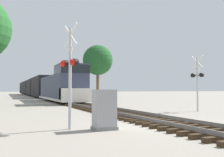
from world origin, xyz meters
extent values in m
plane|color=gray|center=(0.00, 0.00, 0.00)|extent=(400.00, 400.00, 0.00)
cube|color=#382819|center=(0.00, -3.30, 0.08)|extent=(2.60, 0.22, 0.16)
cube|color=#382819|center=(0.00, -2.70, 0.08)|extent=(2.60, 0.22, 0.16)
cube|color=#382819|center=(0.00, -2.10, 0.08)|extent=(2.60, 0.22, 0.16)
cube|color=#382819|center=(0.00, -1.50, 0.08)|extent=(2.60, 0.22, 0.16)
cube|color=#382819|center=(0.00, -0.90, 0.08)|extent=(2.60, 0.22, 0.16)
cube|color=#382819|center=(0.00, -0.30, 0.08)|extent=(2.60, 0.22, 0.16)
cube|color=#382819|center=(0.00, 0.30, 0.08)|extent=(2.60, 0.22, 0.16)
cube|color=#382819|center=(0.00, 0.90, 0.08)|extent=(2.60, 0.22, 0.16)
cube|color=#382819|center=(0.00, 1.50, 0.08)|extent=(2.60, 0.22, 0.16)
cube|color=#382819|center=(0.00, 2.10, 0.08)|extent=(2.60, 0.22, 0.16)
cube|color=#382819|center=(0.00, 2.70, 0.08)|extent=(2.60, 0.22, 0.16)
cube|color=#382819|center=(0.00, 3.30, 0.08)|extent=(2.60, 0.22, 0.16)
cube|color=#382819|center=(0.00, 3.90, 0.08)|extent=(2.60, 0.22, 0.16)
cube|color=#382819|center=(0.00, 4.50, 0.08)|extent=(2.60, 0.22, 0.16)
cube|color=#382819|center=(0.00, 5.10, 0.08)|extent=(2.60, 0.22, 0.16)
cube|color=#382819|center=(0.00, 5.70, 0.08)|extent=(2.60, 0.22, 0.16)
cube|color=#382819|center=(0.00, 6.30, 0.08)|extent=(2.60, 0.22, 0.16)
cube|color=#382819|center=(0.00, 6.90, 0.08)|extent=(2.60, 0.22, 0.16)
cube|color=#382819|center=(0.00, 7.50, 0.08)|extent=(2.60, 0.22, 0.16)
cube|color=#382819|center=(0.00, 8.10, 0.08)|extent=(2.60, 0.22, 0.16)
cube|color=#382819|center=(0.00, 8.70, 0.08)|extent=(2.60, 0.22, 0.16)
cube|color=#382819|center=(0.00, 9.30, 0.08)|extent=(2.60, 0.22, 0.16)
cube|color=#382819|center=(0.00, 9.90, 0.08)|extent=(2.60, 0.22, 0.16)
cube|color=#382819|center=(0.00, 10.50, 0.08)|extent=(2.60, 0.22, 0.16)
cube|color=#382819|center=(0.00, 11.10, 0.08)|extent=(2.60, 0.22, 0.16)
cube|color=#382819|center=(0.00, 11.70, 0.08)|extent=(2.60, 0.22, 0.16)
cube|color=#382819|center=(0.00, 12.30, 0.08)|extent=(2.60, 0.22, 0.16)
cube|color=#382819|center=(0.00, 12.90, 0.08)|extent=(2.60, 0.22, 0.16)
cube|color=#382819|center=(0.00, 13.50, 0.08)|extent=(2.60, 0.22, 0.16)
cube|color=#382819|center=(0.00, 14.10, 0.08)|extent=(2.60, 0.22, 0.16)
cube|color=#382819|center=(0.00, 14.70, 0.08)|extent=(2.60, 0.22, 0.16)
cube|color=#382819|center=(0.00, 15.30, 0.08)|extent=(2.60, 0.22, 0.16)
cube|color=#382819|center=(0.00, 15.90, 0.08)|extent=(2.60, 0.22, 0.16)
cube|color=#382819|center=(0.00, 16.50, 0.08)|extent=(2.60, 0.22, 0.16)
cube|color=#382819|center=(0.00, 17.10, 0.08)|extent=(2.60, 0.22, 0.16)
cube|color=#382819|center=(0.00, 17.70, 0.08)|extent=(2.60, 0.22, 0.16)
cube|color=#382819|center=(0.00, 18.30, 0.08)|extent=(2.60, 0.22, 0.16)
cube|color=#382819|center=(0.00, 18.90, 0.08)|extent=(2.60, 0.22, 0.16)
cube|color=#382819|center=(0.00, 19.50, 0.08)|extent=(2.60, 0.22, 0.16)
cube|color=slate|center=(-0.72, 0.00, 0.23)|extent=(0.07, 160.00, 0.15)
cube|color=slate|center=(0.72, 0.00, 0.23)|extent=(0.07, 160.00, 0.15)
cube|color=#33384C|center=(0.00, 26.89, 1.86)|extent=(2.53, 12.80, 3.09)
cube|color=#33384C|center=(0.00, 17.93, 2.29)|extent=(2.98, 4.02, 3.96)
cube|color=black|center=(0.00, 17.93, 3.69)|extent=(3.01, 4.06, 0.87)
cube|color=white|center=(0.00, 15.92, 1.00)|extent=(2.98, 1.83, 1.39)
cube|color=white|center=(0.00, 24.15, 0.43)|extent=(3.04, 17.93, 0.24)
cube|color=black|center=(0.00, 18.20, 0.50)|extent=(1.58, 2.20, 1.00)
cube|color=black|center=(0.00, 30.09, 0.50)|extent=(1.58, 2.20, 1.00)
cube|color=black|center=(0.00, 41.53, 2.17)|extent=(2.83, 13.75, 3.72)
cube|color=black|center=(0.00, 37.06, 0.45)|extent=(1.58, 2.20, 0.90)
cube|color=black|center=(0.00, 46.00, 0.45)|extent=(1.58, 2.20, 0.90)
cube|color=black|center=(0.00, 56.65, 2.17)|extent=(2.83, 13.75, 3.72)
cube|color=black|center=(0.00, 52.18, 0.45)|extent=(1.58, 2.20, 0.90)
cube|color=black|center=(0.00, 61.12, 0.45)|extent=(1.58, 2.20, 0.90)
cube|color=black|center=(0.00, 71.76, 2.17)|extent=(2.83, 13.75, 3.72)
cube|color=black|center=(0.00, 67.29, 0.45)|extent=(1.58, 2.20, 0.90)
cube|color=black|center=(0.00, 76.23, 0.45)|extent=(1.58, 2.20, 0.90)
cube|color=black|center=(0.00, 86.88, 2.17)|extent=(2.83, 13.75, 3.72)
cube|color=black|center=(0.00, 82.41, 0.45)|extent=(1.58, 2.20, 0.90)
cube|color=black|center=(0.00, 91.35, 0.45)|extent=(1.58, 2.20, 0.90)
cylinder|color=#B7B7BC|center=(-4.27, 0.22, 2.01)|extent=(0.12, 0.12, 4.01)
cube|color=white|center=(-4.27, 0.22, 3.71)|extent=(0.34, 0.88, 0.93)
cube|color=white|center=(-4.27, 0.22, 3.71)|extent=(0.34, 0.88, 0.93)
cube|color=black|center=(-4.27, 0.22, 2.60)|extent=(0.34, 0.83, 0.06)
cylinder|color=black|center=(-4.39, 0.55, 2.60)|extent=(0.27, 0.34, 0.30)
sphere|color=red|center=(-4.48, 0.52, 2.60)|extent=(0.26, 0.26, 0.26)
cylinder|color=black|center=(-4.15, -0.11, 2.60)|extent=(0.27, 0.34, 0.30)
sphere|color=red|center=(-4.25, -0.14, 2.60)|extent=(0.26, 0.26, 0.26)
cube|color=white|center=(-4.27, 0.22, 3.16)|extent=(0.14, 0.31, 0.20)
cylinder|color=#B7B7BC|center=(6.21, 5.14, 1.92)|extent=(0.12, 0.12, 3.85)
cube|color=white|center=(6.21, 5.14, 3.55)|extent=(0.30, 0.89, 0.93)
cube|color=white|center=(6.21, 5.14, 3.55)|extent=(0.30, 0.89, 0.93)
cube|color=black|center=(6.21, 5.14, 2.60)|extent=(0.31, 0.84, 0.06)
cylinder|color=black|center=(6.31, 4.80, 2.60)|extent=(0.26, 0.34, 0.30)
sphere|color=red|center=(6.41, 4.83, 2.60)|extent=(0.26, 0.26, 0.26)
cylinder|color=black|center=(6.10, 5.47, 2.60)|extent=(0.26, 0.34, 0.30)
sphere|color=red|center=(6.20, 5.50, 2.60)|extent=(0.26, 0.26, 0.26)
cube|color=white|center=(6.21, 5.14, 3.00)|extent=(0.12, 0.31, 0.20)
cube|color=slate|center=(-3.05, -0.39, 0.06)|extent=(0.91, 0.70, 0.12)
cube|color=#939399|center=(-3.05, -0.39, 0.84)|extent=(0.82, 0.63, 1.44)
cylinder|color=brown|center=(9.73, 37.04, 2.74)|extent=(0.57, 0.57, 5.48)
sphere|color=#1E5123|center=(9.73, 37.04, 7.20)|extent=(5.74, 5.74, 5.74)
camera|label=1|loc=(-6.66, -9.95, 1.55)|focal=42.00mm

